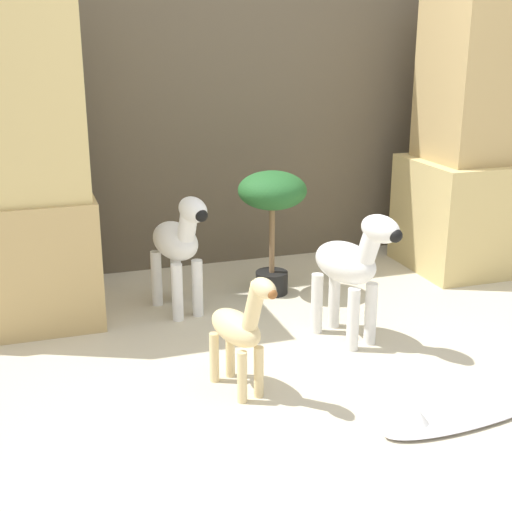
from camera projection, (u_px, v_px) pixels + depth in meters
ground_plane at (366, 388)px, 2.78m from camera, size 14.00×14.00×0.00m
wall_back at (236, 72)px, 4.00m from camera, size 6.40×0.08×2.20m
rock_pillar_left at (12, 169)px, 3.24m from camera, size 0.69×0.63×1.50m
rock_pillar_right at (476, 152)px, 4.00m from camera, size 0.69×0.63×1.51m
zebra_right at (351, 265)px, 3.09m from camera, size 0.28×0.48×0.61m
zebra_left at (179, 243)px, 3.41m from camera, size 0.26×0.48×0.61m
giraffe_figurine at (240, 328)px, 2.67m from camera, size 0.20×0.40×0.51m
potted_palm_front at (272, 202)px, 3.62m from camera, size 0.35×0.35×0.65m
surfboard at (487, 401)px, 2.65m from camera, size 1.02×0.44×0.07m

